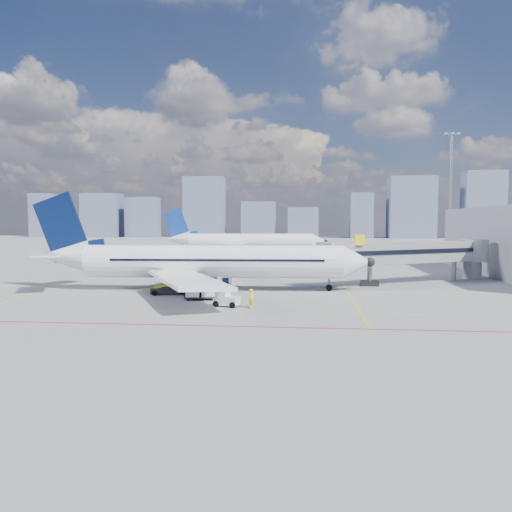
{
  "coord_description": "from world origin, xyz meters",
  "views": [
    {
      "loc": [
        9.2,
        -48.6,
        7.88
      ],
      "look_at": [
        3.72,
        6.66,
        4.0
      ],
      "focal_mm": 35.0,
      "sensor_mm": 36.0,
      "label": 1
    }
  ],
  "objects_px": {
    "second_aircraft": "(244,242)",
    "ramp_worker": "(252,299)",
    "cargo_dolly": "(201,291)",
    "main_aircraft": "(199,262)",
    "belt_loader": "(171,289)",
    "baggage_tug": "(226,298)"
  },
  "relations": [
    {
      "from": "second_aircraft",
      "to": "ramp_worker",
      "type": "distance_m",
      "value": 67.95
    },
    {
      "from": "second_aircraft",
      "to": "cargo_dolly",
      "type": "xyz_separation_m",
      "value": [
        3.47,
        -63.06,
        -2.28
      ]
    },
    {
      "from": "main_aircraft",
      "to": "cargo_dolly",
      "type": "distance_m",
      "value": 7.6
    },
    {
      "from": "belt_loader",
      "to": "baggage_tug",
      "type": "bearing_deg",
      "value": -52.98
    },
    {
      "from": "main_aircraft",
      "to": "cargo_dolly",
      "type": "height_order",
      "value": "main_aircraft"
    },
    {
      "from": "second_aircraft",
      "to": "cargo_dolly",
      "type": "distance_m",
      "value": 63.2
    },
    {
      "from": "ramp_worker",
      "to": "baggage_tug",
      "type": "bearing_deg",
      "value": 88.23
    },
    {
      "from": "cargo_dolly",
      "to": "belt_loader",
      "type": "distance_m",
      "value": 5.12
    },
    {
      "from": "second_aircraft",
      "to": "baggage_tug",
      "type": "xyz_separation_m",
      "value": [
        6.61,
        -66.67,
        -2.47
      ]
    },
    {
      "from": "second_aircraft",
      "to": "baggage_tug",
      "type": "bearing_deg",
      "value": -86.95
    },
    {
      "from": "baggage_tug",
      "to": "ramp_worker",
      "type": "bearing_deg",
      "value": 1.82
    },
    {
      "from": "belt_loader",
      "to": "ramp_worker",
      "type": "height_order",
      "value": "belt_loader"
    },
    {
      "from": "second_aircraft",
      "to": "cargo_dolly",
      "type": "bearing_deg",
      "value": -89.46
    },
    {
      "from": "second_aircraft",
      "to": "ramp_worker",
      "type": "xyz_separation_m",
      "value": [
        9.09,
        -67.29,
        -2.34
      ]
    },
    {
      "from": "baggage_tug",
      "to": "belt_loader",
      "type": "xyz_separation_m",
      "value": [
        -7.07,
        6.87,
        -0.16
      ]
    },
    {
      "from": "baggage_tug",
      "to": "cargo_dolly",
      "type": "distance_m",
      "value": 4.78
    },
    {
      "from": "cargo_dolly",
      "to": "belt_loader",
      "type": "xyz_separation_m",
      "value": [
        -3.93,
        3.26,
        -0.35
      ]
    },
    {
      "from": "baggage_tug",
      "to": "ramp_worker",
      "type": "xyz_separation_m",
      "value": [
        2.48,
        -0.63,
        0.13
      ]
    },
    {
      "from": "cargo_dolly",
      "to": "second_aircraft",
      "type": "bearing_deg",
      "value": 82.5
    },
    {
      "from": "main_aircraft",
      "to": "cargo_dolly",
      "type": "bearing_deg",
      "value": -79.51
    },
    {
      "from": "second_aircraft",
      "to": "belt_loader",
      "type": "xyz_separation_m",
      "value": [
        -0.46,
        -59.8,
        -2.63
      ]
    },
    {
      "from": "main_aircraft",
      "to": "ramp_worker",
      "type": "distance_m",
      "value": 13.63
    }
  ]
}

